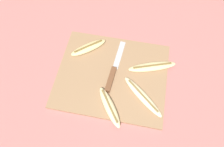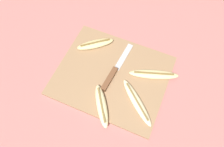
{
  "view_description": "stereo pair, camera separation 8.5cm",
  "coord_description": "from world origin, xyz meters",
  "px_view_note": "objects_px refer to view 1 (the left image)",
  "views": [
    {
      "loc": [
        0.08,
        -0.39,
        0.78
      ],
      "look_at": [
        0.0,
        0.0,
        0.02
      ],
      "focal_mm": 35.0,
      "sensor_mm": 36.0,
      "label": 1
    },
    {
      "loc": [
        0.16,
        -0.36,
        0.78
      ],
      "look_at": [
        0.0,
        0.0,
        0.02
      ],
      "focal_mm": 35.0,
      "sensor_mm": 36.0,
      "label": 2
    }
  ],
  "objects_px": {
    "knife": "(113,75)",
    "banana_spotted_left": "(88,48)",
    "banana_mellow_near": "(152,67)",
    "banana_cream_curved": "(143,96)",
    "banana_soft_right": "(110,107)"
  },
  "relations": [
    {
      "from": "knife",
      "to": "banana_cream_curved",
      "type": "relative_size",
      "value": 1.39
    },
    {
      "from": "banana_mellow_near",
      "to": "banana_cream_curved",
      "type": "distance_m",
      "value": 0.14
    },
    {
      "from": "knife",
      "to": "banana_spotted_left",
      "type": "relative_size",
      "value": 1.65
    },
    {
      "from": "knife",
      "to": "banana_cream_curved",
      "type": "distance_m",
      "value": 0.14
    },
    {
      "from": "knife",
      "to": "banana_soft_right",
      "type": "xyz_separation_m",
      "value": [
        0.01,
        -0.13,
        0.0
      ]
    },
    {
      "from": "banana_cream_curved",
      "to": "banana_mellow_near",
      "type": "bearing_deg",
      "value": 81.1
    },
    {
      "from": "banana_spotted_left",
      "to": "banana_soft_right",
      "type": "height_order",
      "value": "banana_soft_right"
    },
    {
      "from": "banana_soft_right",
      "to": "knife",
      "type": "bearing_deg",
      "value": 95.54
    },
    {
      "from": "banana_mellow_near",
      "to": "banana_cream_curved",
      "type": "relative_size",
      "value": 1.12
    },
    {
      "from": "banana_mellow_near",
      "to": "banana_soft_right",
      "type": "distance_m",
      "value": 0.24
    },
    {
      "from": "banana_mellow_near",
      "to": "banana_spotted_left",
      "type": "relative_size",
      "value": 1.33
    },
    {
      "from": "knife",
      "to": "banana_spotted_left",
      "type": "xyz_separation_m",
      "value": [
        -0.12,
        0.1,
        0.0
      ]
    },
    {
      "from": "banana_mellow_near",
      "to": "banana_cream_curved",
      "type": "xyz_separation_m",
      "value": [
        -0.02,
        -0.13,
        -0.0
      ]
    },
    {
      "from": "banana_cream_curved",
      "to": "banana_soft_right",
      "type": "bearing_deg",
      "value": -150.24
    },
    {
      "from": "knife",
      "to": "banana_spotted_left",
      "type": "distance_m",
      "value": 0.16
    }
  ]
}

